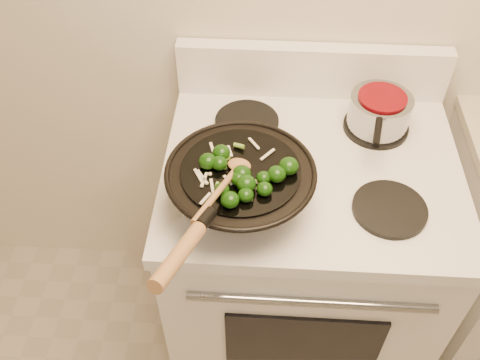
{
  "coord_description": "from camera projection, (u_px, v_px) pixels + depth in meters",
  "views": [
    {
      "loc": [
        -0.2,
        0.17,
        1.92
      ],
      "look_at": [
        -0.25,
        1.01,
        1.01
      ],
      "focal_mm": 40.0,
      "sensor_mm": 36.0,
      "label": 1
    }
  ],
  "objects": [
    {
      "name": "stove",
      "position": [
        299.0,
        260.0,
        1.73
      ],
      "size": [
        0.78,
        0.67,
        1.08
      ],
      "color": "white",
      "rests_on": "ground"
    },
    {
      "name": "wok",
      "position": [
        240.0,
        185.0,
        1.25
      ],
      "size": [
        0.35,
        0.57,
        0.23
      ],
      "color": "black",
      "rests_on": "stove"
    },
    {
      "name": "stirfry",
      "position": [
        244.0,
        175.0,
        1.19
      ],
      "size": [
        0.24,
        0.23,
        0.04
      ],
      "color": "#103308",
      "rests_on": "wok"
    },
    {
      "name": "wooden_spoon",
      "position": [
        227.0,
        180.0,
        1.16
      ],
      "size": [
        0.12,
        0.25,
        0.06
      ],
      "color": "#9F6C3E",
      "rests_on": "wok"
    },
    {
      "name": "saucepan",
      "position": [
        379.0,
        111.0,
        1.45
      ],
      "size": [
        0.17,
        0.27,
        0.1
      ],
      "color": "gray",
      "rests_on": "stove"
    }
  ]
}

